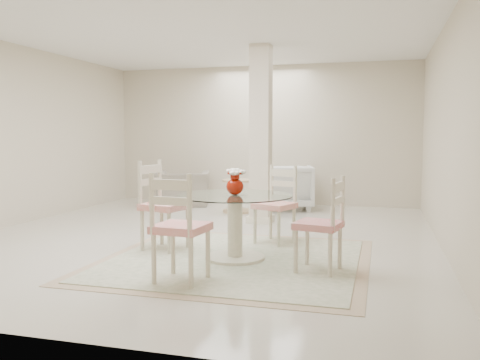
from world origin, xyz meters
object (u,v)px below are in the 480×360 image
(dining_chair_north, at_px, (278,198))
(dining_chair_east, at_px, (325,217))
(column, at_px, (261,135))
(dining_table, at_px, (235,227))
(recliner_taupe, at_px, (183,188))
(dining_chair_west, at_px, (160,198))
(side_table, at_px, (238,197))
(armchair_white, at_px, (288,187))
(dining_chair_south, at_px, (177,220))
(red_vase, at_px, (235,182))

(dining_chair_north, bearing_deg, dining_chair_east, -38.31)
(column, distance_m, dining_table, 2.63)
(column, relative_size, recliner_taupe, 2.70)
(dining_chair_west, height_order, side_table, dining_chair_west)
(dining_chair_north, distance_m, recliner_taupe, 3.80)
(dining_table, xyz_separation_m, dining_chair_north, (0.27, 0.98, 0.20))
(column, xyz_separation_m, armchair_white, (0.16, 1.52, -0.95))
(armchair_white, height_order, side_table, armchair_white)
(recliner_taupe, bearing_deg, dining_chair_south, 94.79)
(red_vase, xyz_separation_m, dining_chair_west, (-0.99, 0.26, -0.24))
(dining_table, distance_m, red_vase, 0.49)
(dining_chair_north, height_order, dining_chair_south, dining_chair_south)
(red_vase, height_order, recliner_taupe, red_vase)
(dining_table, xyz_separation_m, side_table, (-0.91, 3.32, -0.10))
(column, bearing_deg, dining_chair_west, -107.95)
(dining_chair_north, bearing_deg, column, 132.79)
(column, xyz_separation_m, recliner_taupe, (-1.88, 1.46, -1.03))
(dining_chair_east, height_order, dining_chair_west, dining_chair_west)
(dining_chair_east, height_order, recliner_taupe, dining_chair_east)
(dining_chair_south, bearing_deg, dining_chair_north, -100.08)
(red_vase, bearing_deg, dining_chair_north, 74.83)
(armchair_white, xyz_separation_m, side_table, (-0.78, -0.62, -0.14))
(dining_chair_east, bearing_deg, armchair_white, -154.53)
(dining_table, relative_size, dining_chair_west, 1.06)
(red_vase, distance_m, dining_chair_west, 1.05)
(red_vase, distance_m, dining_chair_north, 1.06)
(dining_table, height_order, side_table, dining_table)
(column, distance_m, dining_chair_west, 2.39)
(dining_chair_north, xyz_separation_m, recliner_taupe, (-2.44, 2.90, -0.24))
(side_table, bearing_deg, dining_table, -74.66)
(column, bearing_deg, recliner_taupe, 142.11)
(red_vase, xyz_separation_m, dining_chair_east, (0.98, -0.25, -0.30))
(column, height_order, recliner_taupe, column)
(armchair_white, bearing_deg, dining_chair_west, 63.00)
(dining_chair_north, bearing_deg, red_vase, -83.59)
(column, distance_m, dining_chair_north, 1.73)
(recliner_taupe, relative_size, armchair_white, 1.12)
(column, xyz_separation_m, dining_table, (0.29, -2.42, -0.99))
(dining_table, bearing_deg, recliner_taupe, 119.19)
(armchair_white, bearing_deg, dining_table, 78.06)
(dining_table, bearing_deg, red_vase, -18.43)
(side_table, bearing_deg, column, -55.33)
(dining_chair_west, height_order, dining_chair_south, dining_chair_west)
(dining_chair_north, relative_size, recliner_taupe, 1.06)
(dining_chair_east, xyz_separation_m, dining_chair_west, (-1.98, 0.51, 0.06))
(dining_table, distance_m, dining_chair_north, 1.04)
(dining_chair_north, bearing_deg, armchair_white, 119.24)
(dining_chair_west, relative_size, armchair_white, 1.30)
(dining_table, xyz_separation_m, dining_chair_south, (-0.25, -0.99, 0.23))
(dining_table, bearing_deg, dining_chair_south, -104.04)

